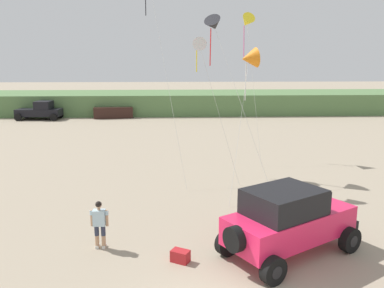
{
  "coord_description": "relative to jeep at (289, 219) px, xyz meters",
  "views": [
    {
      "loc": [
        -1.31,
        -8.43,
        6.21
      ],
      "look_at": [
        -0.72,
        4.69,
        3.42
      ],
      "focal_mm": 36.94,
      "sensor_mm": 36.0,
      "label": 1
    }
  ],
  "objects": [
    {
      "name": "kite_black_sled",
      "position": [
        -1.71,
        7.97,
        6.68
      ],
      "size": [
        2.99,
        4.31,
        8.47
      ],
      "color": "black",
      "rests_on": "ground_plane"
    },
    {
      "name": "distant_pickup",
      "position": [
        -18.01,
        30.96,
        -0.26
      ],
      "size": [
        4.67,
        2.52,
        1.98
      ],
      "color": "black",
      "rests_on": "ground_plane"
    },
    {
      "name": "person_watching",
      "position": [
        -6.18,
        0.69,
        -0.26
      ],
      "size": [
        0.62,
        0.32,
        1.67
      ],
      "color": "tan",
      "rests_on": "ground_plane"
    },
    {
      "name": "jeep",
      "position": [
        0.0,
        0.0,
        0.0
      ],
      "size": [
        4.97,
        4.26,
        2.26
      ],
      "color": "#EA2151",
      "rests_on": "ground_plane"
    },
    {
      "name": "kite_blue_swept",
      "position": [
        -2.34,
        8.77,
        5.71
      ],
      "size": [
        2.41,
        2.01,
        7.4
      ],
      "color": "white",
      "rests_on": "ground_plane"
    },
    {
      "name": "kite_orange_streamer",
      "position": [
        0.95,
        13.91,
        7.38
      ],
      "size": [
        1.07,
        3.65,
        9.13
      ],
      "color": "yellow",
      "rests_on": "ground_plane"
    },
    {
      "name": "kite_white_parafoil",
      "position": [
        0.28,
        9.17,
        5.11
      ],
      "size": [
        2.13,
        5.71,
        7.01
      ],
      "color": "orange",
      "rests_on": "ground_plane"
    },
    {
      "name": "cooler_box",
      "position": [
        -3.5,
        -0.35,
        -1.01
      ],
      "size": [
        0.66,
        0.59,
        0.38
      ],
      "primitive_type": "cube",
      "rotation": [
        0.0,
        0.0,
        -0.5
      ],
      "color": "#B21E23",
      "rests_on": "ground_plane"
    },
    {
      "name": "distant_sedan",
      "position": [
        -10.38,
        31.92,
        -0.6
      ],
      "size": [
        4.39,
        2.25,
        1.2
      ],
      "primitive_type": "cube",
      "rotation": [
        0.0,
        0.0,
        0.14
      ],
      "color": "black",
      "rests_on": "ground_plane"
    },
    {
      "name": "dune_ridge",
      "position": [
        3.34,
        36.81,
        -0.01
      ],
      "size": [
        90.0,
        9.37,
        2.39
      ],
      "primitive_type": "cube",
      "color": "#567A47",
      "rests_on": "ground_plane"
    }
  ]
}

